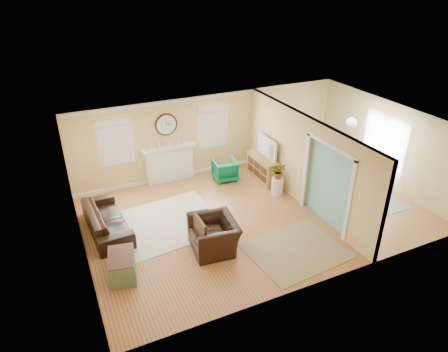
{
  "coord_description": "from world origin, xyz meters",
  "views": [
    {
      "loc": [
        -4.7,
        -8.13,
        6.04
      ],
      "look_at": [
        -0.8,
        0.3,
        1.2
      ],
      "focal_mm": 32.0,
      "sensor_mm": 36.0,
      "label": 1
    }
  ],
  "objects_px": {
    "eames_chair": "(214,235)",
    "dining_table": "(339,183)",
    "sofa": "(107,220)",
    "green_chair": "(225,170)",
    "credenza": "(263,168)"
  },
  "relations": [
    {
      "from": "eames_chair",
      "to": "dining_table",
      "type": "distance_m",
      "value": 4.61
    },
    {
      "from": "sofa",
      "to": "green_chair",
      "type": "bearing_deg",
      "value": -74.83
    },
    {
      "from": "green_chair",
      "to": "credenza",
      "type": "distance_m",
      "value": 1.22
    },
    {
      "from": "eames_chair",
      "to": "credenza",
      "type": "xyz_separation_m",
      "value": [
        2.85,
        2.6,
        0.01
      ]
    },
    {
      "from": "sofa",
      "to": "green_chair",
      "type": "relative_size",
      "value": 3.09
    },
    {
      "from": "dining_table",
      "to": "sofa",
      "type": "bearing_deg",
      "value": 95.82
    },
    {
      "from": "sofa",
      "to": "dining_table",
      "type": "relative_size",
      "value": 1.33
    },
    {
      "from": "sofa",
      "to": "eames_chair",
      "type": "relative_size",
      "value": 1.88
    },
    {
      "from": "eames_chair",
      "to": "dining_table",
      "type": "height_order",
      "value": "eames_chair"
    },
    {
      "from": "eames_chair",
      "to": "green_chair",
      "type": "height_order",
      "value": "eames_chair"
    },
    {
      "from": "sofa",
      "to": "green_chair",
      "type": "height_order",
      "value": "green_chair"
    },
    {
      "from": "dining_table",
      "to": "credenza",
      "type": "bearing_deg",
      "value": 58.34
    },
    {
      "from": "eames_chair",
      "to": "dining_table",
      "type": "xyz_separation_m",
      "value": [
        4.51,
        0.92,
        -0.09
      ]
    },
    {
      "from": "eames_chair",
      "to": "credenza",
      "type": "bearing_deg",
      "value": 138.67
    },
    {
      "from": "sofa",
      "to": "green_chair",
      "type": "xyz_separation_m",
      "value": [
        3.95,
        1.31,
        0.0
      ]
    }
  ]
}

